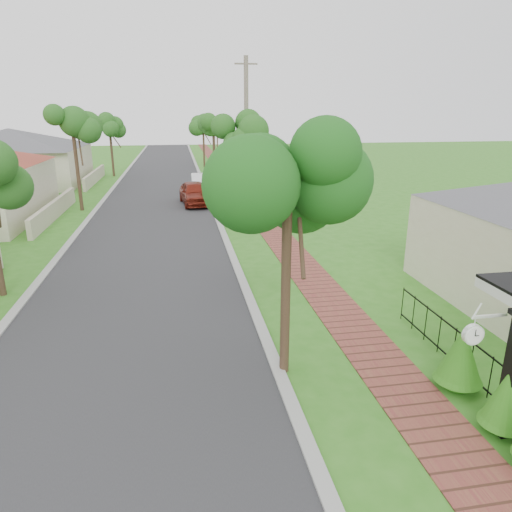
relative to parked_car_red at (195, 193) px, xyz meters
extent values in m
plane|color=#31761C|center=(0.41, -22.66, -0.75)|extent=(160.00, 160.00, 0.00)
cube|color=#28282B|center=(-2.59, -2.66, -0.75)|extent=(7.00, 120.00, 0.02)
cube|color=#9E9E99|center=(1.06, -2.66, -0.75)|extent=(0.30, 120.00, 0.10)
cube|color=#9E9E99|center=(-6.24, -2.66, -0.75)|extent=(0.30, 120.00, 0.10)
cube|color=brown|center=(3.66, -2.66, -0.75)|extent=(1.50, 120.00, 0.03)
cube|color=black|center=(4.96, -23.66, -0.63)|extent=(0.48, 0.48, 0.24)
cube|color=black|center=(5.31, -22.66, 0.20)|extent=(0.03, 8.00, 0.03)
cube|color=black|center=(5.31, -22.66, -0.60)|extent=(0.03, 8.00, 0.03)
cylinder|color=black|center=(5.31, -23.32, -0.25)|extent=(0.02, 0.02, 1.00)
cylinder|color=black|center=(5.31, -22.66, -0.25)|extent=(0.02, 0.02, 1.00)
cylinder|color=black|center=(5.31, -21.99, -0.25)|extent=(0.02, 0.02, 1.00)
cylinder|color=black|center=(5.31, -21.32, -0.25)|extent=(0.02, 0.02, 1.00)
cylinder|color=black|center=(5.31, -20.66, -0.25)|extent=(0.02, 0.02, 1.00)
cylinder|color=black|center=(5.31, -19.99, -0.25)|extent=(0.02, 0.02, 1.00)
cylinder|color=black|center=(5.31, -19.32, -0.25)|extent=(0.02, 0.02, 1.00)
cylinder|color=black|center=(5.31, -18.66, -0.25)|extent=(0.02, 0.02, 1.00)
cylinder|color=#382619|center=(1.91, -6.66, 1.52)|extent=(0.22, 0.22, 4.55)
sphere|color=#16541C|center=(1.91, -6.66, 3.93)|extent=(1.70, 1.70, 1.70)
cylinder|color=#382619|center=(1.91, 7.34, 1.70)|extent=(0.22, 0.22, 4.90)
sphere|color=#16541C|center=(1.91, 7.34, 4.29)|extent=(1.70, 1.70, 1.70)
cylinder|color=#382619|center=(1.91, 21.34, 1.35)|extent=(0.22, 0.22, 4.20)
sphere|color=#16541C|center=(1.91, 21.34, 3.57)|extent=(1.70, 1.70, 1.70)
cylinder|color=#382619|center=(-7.09, -0.66, 1.70)|extent=(0.22, 0.22, 4.90)
sphere|color=#16541C|center=(-7.09, -0.66, 4.29)|extent=(1.70, 1.70, 1.70)
cylinder|color=#382619|center=(-7.09, 15.34, 1.52)|extent=(0.22, 0.22, 4.55)
sphere|color=#16541C|center=(-7.09, 15.34, 3.93)|extent=(1.70, 1.70, 1.70)
sphere|color=#2A6C15|center=(4.86, -23.69, -0.45)|extent=(0.70, 0.70, 0.70)
cone|color=#2A6C15|center=(4.86, -23.69, 0.10)|extent=(0.79, 0.79, 1.10)
sphere|color=#2A6C15|center=(4.86, -22.21, -0.43)|extent=(0.81, 0.81, 0.81)
cone|color=#2A6C15|center=(4.86, -22.21, 0.16)|extent=(0.92, 0.92, 1.19)
cube|color=#BFB299|center=(-8.19, -2.66, -0.25)|extent=(0.25, 10.00, 1.00)
cube|color=beige|center=(-14.59, 11.34, 0.75)|extent=(11.00, 10.00, 3.00)
pyramid|color=#4C4C51|center=(-14.59, 11.34, 3.05)|extent=(15.56, 15.56, 1.60)
cube|color=#BFB299|center=(-8.19, 11.34, -0.25)|extent=(0.25, 10.00, 1.00)
imported|color=maroon|center=(0.00, 0.00, 0.00)|extent=(2.24, 4.58, 1.51)
imported|color=white|center=(0.64, 5.74, -0.12)|extent=(1.34, 3.83, 1.26)
cylinder|color=#382619|center=(1.21, -20.86, 1.45)|extent=(0.22, 0.22, 4.40)
sphere|color=#1F611C|center=(1.21, -20.86, 3.78)|extent=(2.19, 2.19, 2.19)
cylinder|color=gray|center=(2.71, -4.98, 3.58)|extent=(0.24, 0.24, 8.67)
cube|color=gray|center=(2.71, -4.98, 7.52)|extent=(1.20, 0.08, 0.08)
cube|color=white|center=(4.56, -23.26, 1.52)|extent=(0.69, 0.05, 0.05)
cylinder|color=white|center=(4.27, -23.26, 1.37)|extent=(0.02, 0.02, 0.30)
cylinder|color=white|center=(4.27, -23.26, 1.17)|extent=(0.42, 0.10, 0.42)
cylinder|color=white|center=(4.27, -23.31, 1.17)|extent=(0.36, 0.01, 0.36)
cylinder|color=white|center=(4.27, -23.20, 1.17)|extent=(0.36, 0.01, 0.36)
cube|color=black|center=(4.27, -23.32, 1.23)|extent=(0.01, 0.01, 0.14)
cube|color=black|center=(4.31, -23.32, 1.17)|extent=(0.09, 0.01, 0.02)
camera|label=1|loc=(-1.06, -30.18, 5.18)|focal=32.00mm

